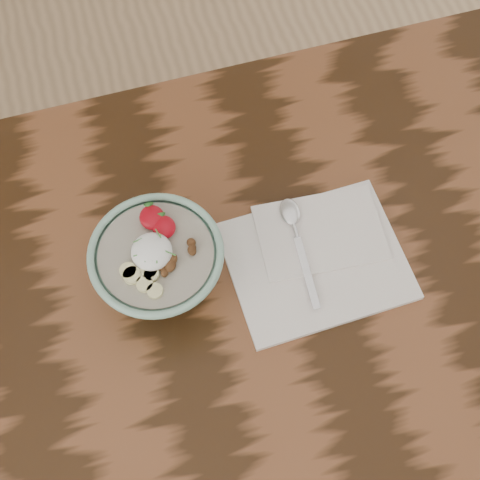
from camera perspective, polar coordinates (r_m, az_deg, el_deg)
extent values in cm
cube|color=black|center=(96.66, 7.07, -6.17)|extent=(160.00, 90.00, 4.00)
cylinder|color=#85B49E|center=(95.57, -6.59, -3.42)|extent=(7.86, 7.86, 1.12)
torus|color=#85B49E|center=(87.20, -7.22, -1.15)|extent=(17.88, 17.88, 1.03)
cylinder|color=#A49B88|center=(87.71, -7.18, -1.31)|extent=(15.16, 15.16, 0.94)
ellipsoid|color=white|center=(86.35, -7.55, -0.98)|extent=(5.36, 5.36, 2.95)
ellipsoid|color=#A40713|center=(87.88, -6.51, 1.10)|extent=(3.08, 3.39, 1.70)
cone|color=#286623|center=(88.27, -6.74, 1.96)|extent=(1.40, 1.03, 1.52)
ellipsoid|color=#A40713|center=(88.65, -7.52, 1.92)|extent=(3.33, 3.66, 1.83)
cone|color=#286623|center=(89.11, -7.76, 2.83)|extent=(1.40, 1.03, 1.52)
cylinder|color=beige|center=(86.05, -9.18, -3.02)|extent=(2.37, 2.37, 0.70)
cylinder|color=beige|center=(85.37, -8.15, -3.75)|extent=(2.18, 2.18, 0.70)
cylinder|color=beige|center=(86.40, -9.53, -2.61)|extent=(2.19, 2.19, 0.70)
cylinder|color=beige|center=(85.75, -7.56, -2.94)|extent=(1.94, 1.94, 0.70)
cylinder|color=beige|center=(85.98, -7.78, -2.64)|extent=(2.22, 2.22, 0.70)
cylinder|color=beige|center=(84.85, -7.26, -4.33)|extent=(2.04, 2.04, 0.70)
ellipsoid|color=brown|center=(86.68, -4.10, -0.71)|extent=(1.56, 1.56, 0.73)
ellipsoid|color=brown|center=(87.06, -4.19, -0.21)|extent=(1.55, 1.60, 0.93)
ellipsoid|color=brown|center=(85.59, -6.46, -2.77)|extent=(1.28, 1.51, 0.87)
ellipsoid|color=brown|center=(85.70, -5.97, -2.19)|extent=(2.22, 2.30, 1.10)
ellipsoid|color=brown|center=(86.08, -5.75, -1.67)|extent=(1.85, 1.98, 0.92)
ellipsoid|color=brown|center=(85.95, -6.61, -2.30)|extent=(1.59, 1.54, 0.98)
ellipsoid|color=brown|center=(86.47, -4.12, -0.90)|extent=(1.25, 1.52, 1.12)
cylinder|color=#448438|center=(84.95, -7.76, -1.52)|extent=(0.80, 1.26, 0.23)
cylinder|color=#448438|center=(85.31, -8.55, -1.24)|extent=(1.67, 0.26, 0.24)
cylinder|color=#448438|center=(84.99, -8.16, -1.58)|extent=(0.21, 1.01, 0.21)
cylinder|color=#448438|center=(86.25, -6.98, 0.53)|extent=(0.55, 1.54, 0.23)
cylinder|color=#448438|center=(86.20, -8.72, -0.03)|extent=(1.30, 0.37, 0.22)
cylinder|color=#448438|center=(85.62, -7.61, -0.51)|extent=(1.13, 0.77, 0.22)
cylinder|color=#448438|center=(84.91, -5.98, -1.11)|extent=(1.28, 1.15, 0.23)
cylinder|color=#448438|center=(85.86, -6.80, 0.05)|extent=(0.58, 1.48, 0.23)
cylinder|color=#448438|center=(85.30, -7.64, -0.97)|extent=(1.47, 0.83, 0.23)
cylinder|color=#448438|center=(84.87, -7.12, -1.47)|extent=(0.53, 1.64, 0.24)
cube|color=white|center=(96.82, 6.50, -1.78)|extent=(25.30, 20.68, 0.95)
cube|color=white|center=(97.98, 6.87, 0.64)|extent=(18.97, 13.71, 0.57)
cube|color=silver|center=(94.64, 5.72, -2.78)|extent=(1.84, 11.18, 0.34)
cylinder|color=silver|center=(97.19, 4.68, 0.98)|extent=(0.88, 2.94, 0.68)
ellipsoid|color=silver|center=(98.28, 4.29, 2.44)|extent=(3.27, 4.64, 0.92)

